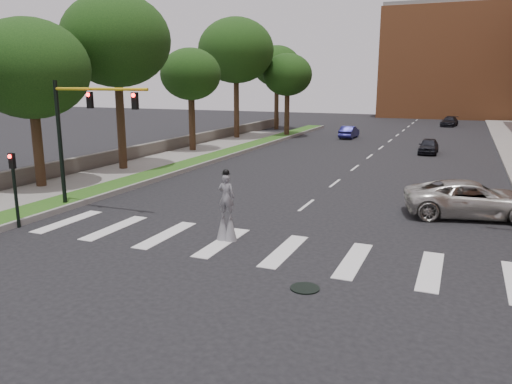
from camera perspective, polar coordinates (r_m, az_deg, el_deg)
name	(u,v)px	position (r m, az deg, el deg)	size (l,w,h in m)	color
ground_plane	(242,255)	(18.22, -1.63, -7.22)	(160.00, 160.00, 0.00)	black
grass_median	(213,157)	(40.62, -4.89, 4.01)	(2.00, 60.00, 0.25)	#244F16
median_curb	(225,158)	(40.15, -3.55, 3.95)	(0.20, 60.00, 0.28)	gray
sidewalk_left	(102,176)	(34.03, -17.21, 1.75)	(4.00, 60.00, 0.18)	slate
stone_wall	(168,146)	(45.01, -9.97, 5.25)	(0.50, 56.00, 1.10)	#544E48
manhole	(305,288)	(15.49, 5.61, -10.88)	(0.90, 0.90, 0.04)	black
building_backdrop	(463,63)	(93.67, 22.58, 13.42)	(26.00, 14.00, 18.00)	#C06E3C
traffic_signal	(78,125)	(25.18, -19.63, 7.27)	(5.30, 0.23, 6.20)	black
secondary_signal	(14,183)	(23.40, -25.89, 0.92)	(0.25, 0.21, 3.23)	black
stilt_performer	(226,212)	(19.57, -3.40, -2.35)	(0.84, 0.54, 2.86)	#332114
suv_crossing	(472,199)	(25.06, 23.47, -0.76)	(2.77, 6.01, 1.67)	beige
car_near	(429,146)	(45.71, 19.12, 4.99)	(1.55, 3.86, 1.31)	black
car_mid	(349,132)	(55.91, 10.59, 6.75)	(1.41, 4.05, 1.33)	#181753
car_far	(449,122)	(74.27, 21.24, 7.52)	(1.84, 4.51, 1.31)	black
tree_1	(30,69)	(31.17, -24.38, 12.65)	(6.52, 6.52, 9.59)	#332114
tree_2	(116,41)	(35.83, -15.71, 16.30)	(7.24, 7.24, 11.87)	#332114
tree_3	(191,75)	(44.28, -7.48, 13.14)	(5.20, 5.20, 8.93)	#332114
tree_4	(236,51)	(54.00, -2.30, 15.84)	(7.92, 7.92, 12.61)	#332114
tree_5	(277,66)	(65.06, 2.39, 14.14)	(6.04, 6.04, 10.53)	#332114
tree_6	(287,75)	(56.15, 3.61, 13.19)	(5.41, 5.41, 9.11)	#332114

